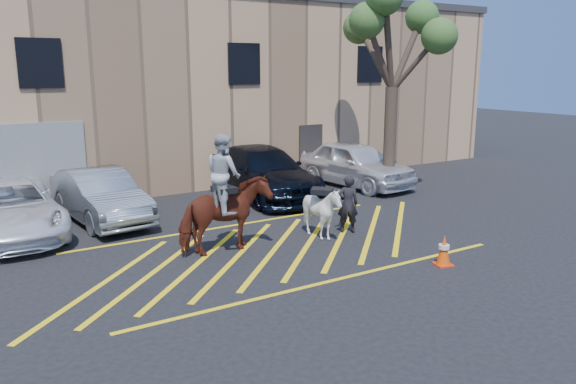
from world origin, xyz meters
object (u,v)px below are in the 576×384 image
car_silver_sedan (100,196)px  car_white_pickup (9,209)px  tree (394,31)px  handler (348,204)px  car_white_suv (355,164)px  mounted_bay (225,206)px  traffic_cone (444,250)px  saddled_white (322,212)px  car_blue_suv (263,172)px

car_silver_sedan → car_white_pickup: bearing=179.4°
tree → handler: bearing=-143.4°
car_white_suv → mounted_bay: bearing=-155.2°
traffic_cone → tree: tree is taller
car_white_pickup → tree: (12.33, -1.31, 4.95)m
car_white_pickup → traffic_cone: size_ratio=7.30×
car_silver_sedan → saddled_white: car_silver_sedan is taller
mounted_bay → tree: 9.68m
car_white_pickup → car_blue_suv: car_blue_suv is taller
traffic_cone → car_silver_sedan: bearing=125.6°
car_white_pickup → car_silver_sedan: 2.48m
car_white_suv → saddled_white: 7.06m
car_blue_suv → mounted_bay: size_ratio=2.01×
saddled_white → tree: bearing=32.1°
handler → car_blue_suv: bearing=-67.2°
handler → saddled_white: handler is taller
mounted_bay → saddled_white: size_ratio=1.67×
car_silver_sedan → tree: tree is taller
mounted_bay → tree: (8.01, 3.07, 4.50)m
car_white_suv → handler: car_white_suv is taller
car_white_suv → mounted_bay: mounted_bay is taller
handler → saddled_white: size_ratio=0.91×
handler → tree: bearing=-118.0°
car_blue_suv → tree: tree is taller
handler → traffic_cone: bearing=120.0°
tree → car_white_suv: bearing=98.8°
handler → tree: size_ratio=0.22×
mounted_bay → traffic_cone: 5.27m
car_white_pickup → handler: bearing=-29.8°
car_white_pickup → tree: 13.35m
car_white_pickup → tree: size_ratio=0.73×
car_blue_suv → handler: car_blue_suv is taller
car_blue_suv → saddled_white: bearing=-98.5°
car_white_suv → saddled_white: bearing=-141.9°
traffic_cone → tree: bearing=57.8°
car_white_pickup → handler: 9.17m
handler → tree: 7.32m
car_silver_sedan → handler: 7.28m
handler → mounted_bay: size_ratio=0.54×
car_white_suv → saddled_white: car_white_suv is taller
car_silver_sedan → car_white_suv: bearing=-5.3°
car_white_pickup → mounted_bay: mounted_bay is taller
car_white_pickup → car_silver_sedan: car_silver_sedan is taller
car_blue_suv → saddled_white: 5.36m
car_white_suv → traffic_cone: size_ratio=6.91×
handler → traffic_cone: handler is taller
car_white_pickup → saddled_white: size_ratio=3.02×
handler → traffic_cone: 3.31m
handler → mounted_bay: 3.66m
car_silver_sedan → saddled_white: size_ratio=2.64×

